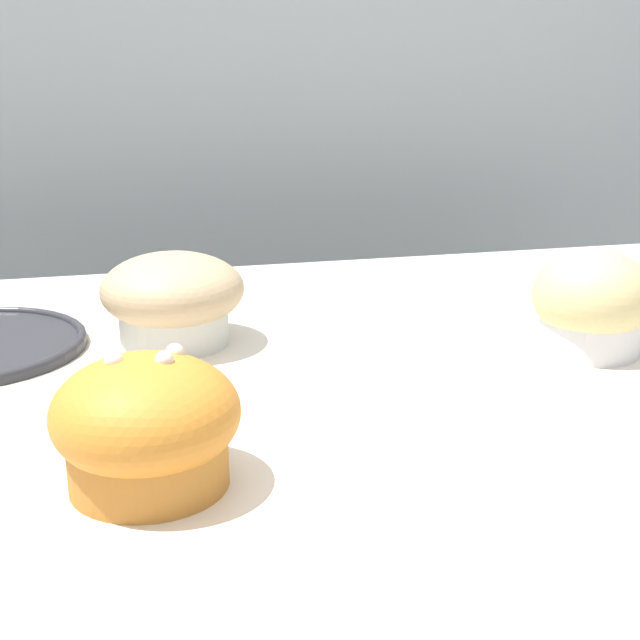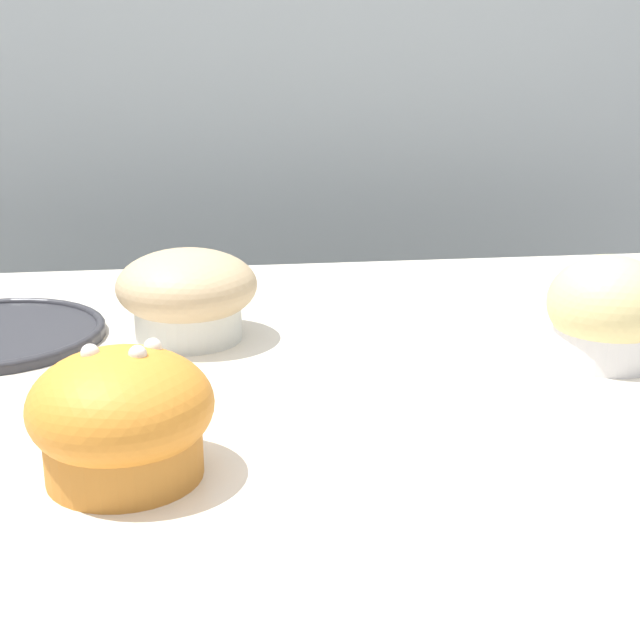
{
  "view_description": "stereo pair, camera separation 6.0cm",
  "coord_description": "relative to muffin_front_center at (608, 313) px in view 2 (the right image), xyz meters",
  "views": [
    {
      "loc": [
        -0.14,
        -0.58,
        1.14
      ],
      "look_at": [
        -0.0,
        -0.02,
        0.96
      ],
      "focal_mm": 50.0,
      "sensor_mm": 36.0,
      "label": 1
    },
    {
      "loc": [
        -0.08,
        -0.59,
        1.14
      ],
      "look_at": [
        -0.0,
        -0.02,
        0.96
      ],
      "focal_mm": 50.0,
      "sensor_mm": 36.0,
      "label": 2
    }
  ],
  "objects": [
    {
      "name": "muffin_back_right",
      "position": [
        -0.33,
        -0.14,
        -0.0
      ],
      "size": [
        0.1,
        0.1,
        0.08
      ],
      "color": "#CB7E30",
      "rests_on": "display_counter"
    },
    {
      "name": "muffin_front_center",
      "position": [
        0.0,
        0.0,
        0.0
      ],
      "size": [
        0.09,
        0.09,
        0.08
      ],
      "color": "silver",
      "rests_on": "display_counter"
    },
    {
      "name": "muffin_back_left",
      "position": [
        -0.3,
        0.09,
        -0.0
      ],
      "size": [
        0.11,
        0.11,
        0.07
      ],
      "color": "silver",
      "rests_on": "display_counter"
    },
    {
      "name": "wall_back",
      "position": [
        -0.21,
        0.61,
        -0.05
      ],
      "size": [
        3.2,
        0.1,
        1.8
      ],
      "primitive_type": "cube",
      "color": "#A8B2B7",
      "rests_on": "ground"
    }
  ]
}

